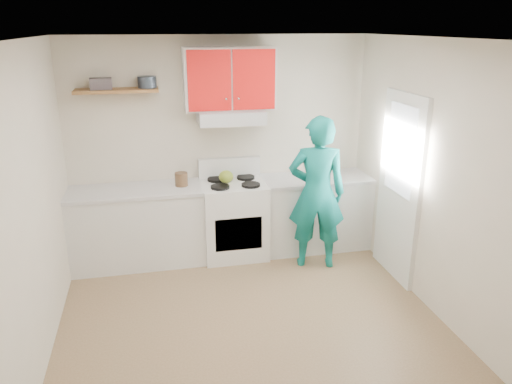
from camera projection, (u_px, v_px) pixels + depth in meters
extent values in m
plane|color=brown|center=(253.00, 326.00, 4.65)|extent=(3.80, 3.80, 0.00)
cube|color=white|center=(252.00, 39.00, 3.80)|extent=(3.60, 3.80, 0.04)
cube|color=beige|center=(220.00, 146.00, 5.98)|extent=(3.60, 0.04, 2.60)
cube|color=beige|center=(332.00, 320.00, 2.47)|extent=(3.60, 0.04, 2.60)
cube|color=beige|center=(29.00, 213.00, 3.86)|extent=(0.04, 3.80, 2.60)
cube|color=beige|center=(441.00, 183.00, 4.59)|extent=(0.04, 3.80, 2.60)
cube|color=white|center=(399.00, 188.00, 5.32)|extent=(0.05, 0.85, 2.05)
cube|color=white|center=(401.00, 150.00, 5.18)|extent=(0.01, 0.55, 0.95)
cube|color=silver|center=(138.00, 227.00, 5.77)|extent=(1.52, 0.60, 0.90)
cube|color=silver|center=(314.00, 213.00, 6.21)|extent=(1.32, 0.60, 0.90)
cube|color=white|center=(234.00, 219.00, 5.97)|extent=(0.76, 0.65, 0.92)
cube|color=silver|center=(231.00, 117.00, 5.67)|extent=(0.76, 0.44, 0.15)
cube|color=red|center=(229.00, 79.00, 5.58)|extent=(1.02, 0.33, 0.70)
cube|color=brown|center=(117.00, 90.00, 5.38)|extent=(0.90, 0.30, 0.04)
cube|color=#483F44|center=(101.00, 84.00, 5.31)|extent=(0.24, 0.18, 0.12)
cylinder|color=#333D4C|center=(147.00, 82.00, 5.43)|extent=(0.22, 0.22, 0.13)
ellipsoid|color=olive|center=(226.00, 177.00, 5.83)|extent=(0.21, 0.21, 0.15)
cylinder|color=#493320|center=(181.00, 180.00, 5.71)|extent=(0.17, 0.17, 0.18)
cube|color=olive|center=(308.00, 178.00, 6.08)|extent=(0.34, 0.29, 0.02)
cube|color=red|center=(346.00, 179.00, 6.05)|extent=(0.29, 0.25, 0.01)
imported|color=#0D7671|center=(317.00, 193.00, 5.58)|extent=(0.73, 0.57, 1.78)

